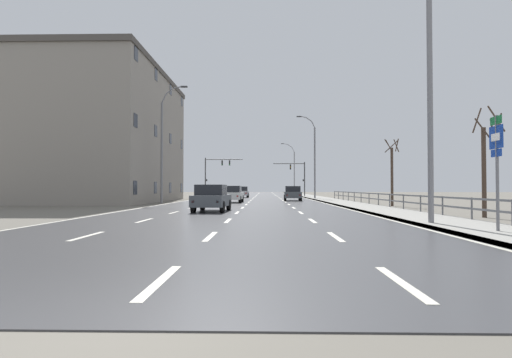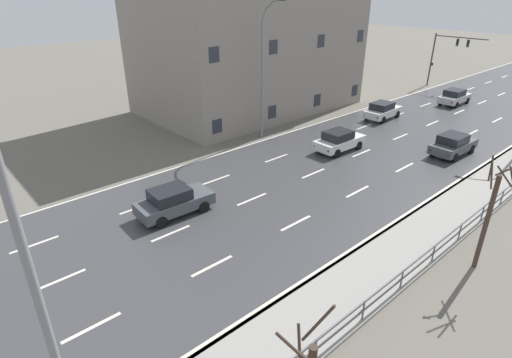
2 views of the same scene
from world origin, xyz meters
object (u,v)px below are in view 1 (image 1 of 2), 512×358
Objects in this scene: car_mid_centre at (219,193)px; street_lamp_foreground at (425,86)px; traffic_signal_left at (215,170)px; street_lamp_distant at (293,170)px; car_far_left at (242,192)px; street_lamp_left_bank at (163,146)px; traffic_signal_right at (298,174)px; brick_building at (102,137)px; highway_sign at (497,158)px; car_near_left at (212,198)px; car_far_right at (293,193)px; street_lamp_midground at (314,158)px; car_distant at (232,194)px.

street_lamp_foreground is at bearing -72.96° from car_mid_centre.
street_lamp_distant is at bearing 54.79° from traffic_signal_left.
street_lamp_distant is at bearing 70.91° from car_far_left.
street_lamp_left_bank reaches higher than traffic_signal_right.
street_lamp_left_bank is 22.82m from car_far_left.
traffic_signal_left is 0.30× the size of brick_building.
highway_sign is at bearing -55.64° from street_lamp_left_bank.
car_near_left is 20.64m from car_far_right.
car_near_left is at bearing -83.10° from traffic_signal_left.
car_distant is (-8.96, -11.33, -4.20)m from street_lamp_midground.
street_lamp_distant is at bearing 80.53° from car_distant.
traffic_signal_right is 1.33× the size of car_far_right.
traffic_signal_right reaches higher than car_far_right.
car_far_right is 20.64m from brick_building.
car_near_left is 1.02× the size of car_far_left.
street_lamp_midground is 15.05m from car_distant.
car_distant and car_far_left have the same top height.
traffic_signal_right is at bearing 5.30° from traffic_signal_left.
car_far_left is 21.99m from brick_building.
highway_sign reaches higher than car_distant.
car_distant is 14.18m from car_near_left.
car_distant is at bearing 111.25° from highway_sign.
car_near_left is (-8.96, -59.48, -4.36)m from street_lamp_distant.
car_distant is (-8.94, 22.63, -4.33)m from street_lamp_foreground.
brick_building is at bearing -132.59° from traffic_signal_right.
traffic_signal_left reaches higher than car_far_left.
street_lamp_distant is at bearing 88.52° from traffic_signal_right.
traffic_signal_right reaches higher than car_far_left.
street_lamp_midground is at bearing 20.27° from brick_building.
car_distant is 0.99× the size of car_near_left.
car_mid_centre is 0.20× the size of brick_building.
street_lamp_midground reaches higher than highway_sign.
car_mid_centre is at bearing 109.39° from street_lamp_foreground.
car_mid_centre is at bearing 109.34° from highway_sign.
brick_building is at bearing 169.29° from car_distant.
street_lamp_left_bank is 13.99m from car_near_left.
car_near_left is (-8.49, -41.16, -2.88)m from traffic_signal_right.
car_near_left is 22.64m from brick_building.
highway_sign is at bearing -73.89° from traffic_signal_left.
street_lamp_distant reaches higher than car_near_left.
street_lamp_left_bank is 14.92m from car_far_right.
car_mid_centre and car_far_left have the same top height.
car_far_left is at bearing 102.69° from highway_sign.
brick_building is (-22.58, 25.62, 1.48)m from street_lamp_foreground.
street_lamp_midground is 24.14m from brick_building.
street_lamp_distant reaches higher than highway_sign.
street_lamp_foreground reaches higher than traffic_signal_right.
brick_building is at bearing -111.01° from traffic_signal_left.
car_near_left is at bearing -105.31° from car_far_right.
street_lamp_midground is 0.97× the size of street_lamp_left_bank.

